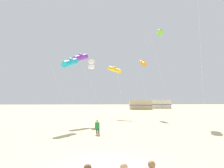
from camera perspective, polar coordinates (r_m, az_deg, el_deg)
The scene contains 9 objects.
kite_flyer_standing at distance 14.37m, azimuth -4.81°, elevation -13.65°, with size 0.37×0.53×1.16m.
kite_tube_lime at distance 26.25m, azimuth 15.46°, elevation 15.93°, with size 2.68×3.15×12.83m.
kite_tube_violet at distance 23.70m, azimuth -10.24°, elevation 8.60°, with size 3.72×3.95×9.07m.
kite_box_white at distance 22.81m, azimuth -6.79°, elevation 6.44°, with size 3.22×2.48×7.92m.
kite_tube_orange at distance 29.37m, azimuth 10.05°, elevation 6.81°, with size 1.59×2.51×9.53m.
kite_tube_cyan at distance 19.52m, azimuth -13.52°, elevation 6.90°, with size 2.80×3.27×7.48m.
kite_tube_gold at distance 29.55m, azimuth 0.82°, elevation 4.82°, with size 2.87×2.78×8.60m.
rv_van_tan at distance 51.66m, azimuth 9.33°, elevation -6.69°, with size 6.57×2.72×2.80m.
rv_van_cream at distance 59.71m, azimuth 15.58°, elevation -6.36°, with size 6.45×2.36×2.80m.
Camera 1 is at (-0.21, -6.88, 2.70)m, focal length 27.93 mm.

